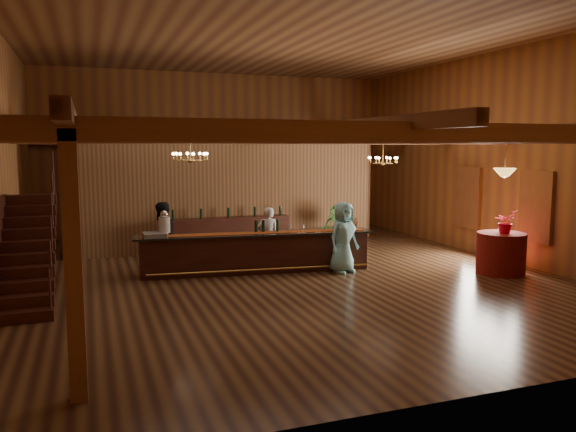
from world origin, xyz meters
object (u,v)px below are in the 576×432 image
object	(u,v)px
bartender	(268,236)
floor_plant	(332,225)
raffle_drum	(350,223)
chandelier_left	(190,156)
guest	(343,237)
chandelier_right	(383,160)
pendant_lamp	(505,172)
tasting_bar	(256,252)
backbar_shelf	(229,235)
round_table	(501,253)
staff_second	(162,238)
beverage_dispenser	(164,224)

from	to	relation	value
bartender	floor_plant	distance (m)	3.18
raffle_drum	chandelier_left	distance (m)	4.21
bartender	guest	xyz separation A→B (m)	(1.45, -1.35, 0.11)
chandelier_right	pendant_lamp	distance (m)	3.27
pendant_lamp	floor_plant	world-z (taller)	pendant_lamp
tasting_bar	raffle_drum	xyz separation A→B (m)	(2.33, -0.31, 0.64)
tasting_bar	floor_plant	bearing A→B (deg)	45.39
guest	floor_plant	world-z (taller)	guest
pendant_lamp	guest	xyz separation A→B (m)	(-3.48, 1.36, -1.55)
guest	raffle_drum	bearing A→B (deg)	26.93
raffle_drum	chandelier_right	size ratio (longest dim) A/B	0.43
backbar_shelf	round_table	xyz separation A→B (m)	(5.43, -4.88, -0.01)
staff_second	pendant_lamp	bearing A→B (deg)	127.39
round_table	bartender	bearing A→B (deg)	151.18
round_table	guest	distance (m)	3.76
chandelier_left	tasting_bar	bearing A→B (deg)	-4.34
beverage_dispenser	chandelier_left	distance (m)	1.67
backbar_shelf	chandelier_right	bearing A→B (deg)	-33.38
tasting_bar	beverage_dispenser	world-z (taller)	beverage_dispenser
beverage_dispenser	bartender	world-z (taller)	beverage_dispenser
bartender	staff_second	xyz separation A→B (m)	(-2.64, 0.02, 0.10)
guest	chandelier_right	bearing A→B (deg)	18.57
raffle_drum	backbar_shelf	size ratio (longest dim) A/B	0.10
beverage_dispenser	round_table	world-z (taller)	beverage_dispenser
guest	floor_plant	size ratio (longest dim) A/B	1.26
round_table	staff_second	distance (m)	8.07
guest	floor_plant	distance (m)	3.40
chandelier_left	bartender	world-z (taller)	chandelier_left
backbar_shelf	bartender	xyz separation A→B (m)	(0.50, -2.16, 0.25)
backbar_shelf	chandelier_left	xyz separation A→B (m)	(-1.52, -2.68, 2.29)
tasting_bar	raffle_drum	world-z (taller)	raffle_drum
staff_second	bartender	bearing A→B (deg)	146.73
chandelier_left	pendant_lamp	bearing A→B (deg)	-17.53
chandelier_left	staff_second	distance (m)	2.10
raffle_drum	pendant_lamp	xyz separation A→B (m)	(3.10, -1.77, 1.28)
backbar_shelf	guest	size ratio (longest dim) A/B	2.07
bartender	guest	distance (m)	1.99
chandelier_left	guest	distance (m)	4.05
chandelier_right	backbar_shelf	bearing A→B (deg)	151.43
chandelier_left	bartender	xyz separation A→B (m)	(2.02, 0.52, -2.04)
beverage_dispenser	backbar_shelf	world-z (taller)	beverage_dispenser
tasting_bar	chandelier_left	bearing A→B (deg)	-177.76
raffle_drum	chandelier_right	distance (m)	2.35
raffle_drum	chandelier_left	world-z (taller)	chandelier_left
bartender	floor_plant	xyz separation A→B (m)	(2.59, 1.85, -0.07)
bartender	staff_second	distance (m)	2.65
beverage_dispenser	backbar_shelf	xyz separation A→B (m)	(2.12, 2.51, -0.74)
raffle_drum	pendant_lamp	distance (m)	3.79
pendant_lamp	staff_second	xyz separation A→B (m)	(-7.58, 2.74, -1.55)
beverage_dispenser	raffle_drum	xyz separation A→B (m)	(4.45, -0.60, -0.11)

